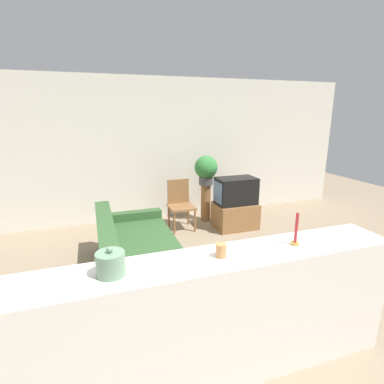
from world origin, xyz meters
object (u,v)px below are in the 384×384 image
Objects in this scene: couch at (137,257)px; wooden_chair at (180,202)px; potted_plant at (206,169)px; decorative_bowl at (111,264)px; television at (236,191)px.

wooden_chair is (1.01, 1.46, 0.21)m from couch.
decorative_bowl is (-1.98, -3.35, 0.08)m from potted_plant.
television is 0.81× the size of wooden_chair.
television is at bearing 30.53° from couch.
television is 0.72m from potted_plant.
wooden_chair is at bearing 55.35° from couch.
couch is 2.86× the size of television.
television is (1.96, 1.16, 0.42)m from couch.
couch is 2.31× the size of wooden_chair.
potted_plant reaches higher than wooden_chair.
television reaches higher than couch.
potted_plant is (1.59, 1.69, 0.75)m from couch.
wooden_chair is at bearing -159.03° from potted_plant.
couch is at bearing -149.47° from television.
television is 3.58× the size of decorative_bowl.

